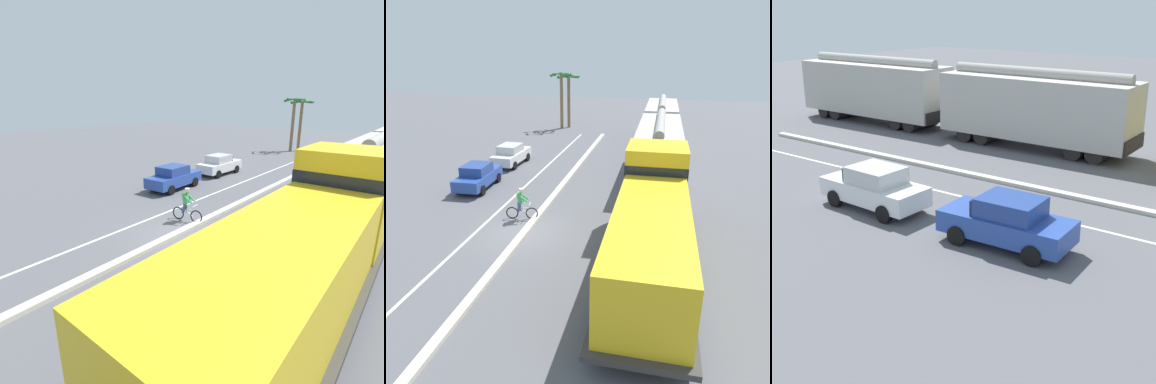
# 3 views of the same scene
# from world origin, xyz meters

# --- Properties ---
(ground_plane) EXTENTS (120.00, 120.00, 0.00)m
(ground_plane) POSITION_xyz_m (0.00, 0.00, 0.00)
(ground_plane) COLOR #56565B
(median_curb) EXTENTS (0.36, 36.00, 0.16)m
(median_curb) POSITION_xyz_m (0.00, 6.00, 0.08)
(median_curb) COLOR beige
(median_curb) RESTS_ON ground
(lane_stripe) EXTENTS (0.14, 36.00, 0.01)m
(lane_stripe) POSITION_xyz_m (-2.40, 6.00, 0.00)
(lane_stripe) COLOR silver
(lane_stripe) RESTS_ON ground
(locomotive) EXTENTS (3.10, 11.61, 4.20)m
(locomotive) POSITION_xyz_m (6.06, -1.52, 1.80)
(locomotive) COLOR gold
(locomotive) RESTS_ON ground
(hopper_car_lead) EXTENTS (2.90, 10.60, 4.18)m
(hopper_car_lead) POSITION_xyz_m (6.06, 10.64, 2.08)
(hopper_car_lead) COLOR #B0AEA6
(hopper_car_lead) RESTS_ON ground
(parked_car_blue) EXTENTS (1.97, 4.27, 1.62)m
(parked_car_blue) POSITION_xyz_m (-5.26, 5.48, 0.82)
(parked_car_blue) COLOR #28479E
(parked_car_blue) RESTS_ON ground
(parked_car_white) EXTENTS (1.96, 4.26, 1.62)m
(parked_car_white) POSITION_xyz_m (-5.28, 11.16, 0.82)
(parked_car_white) COLOR silver
(parked_car_white) RESTS_ON ground
(cyclist) EXTENTS (1.70, 0.52, 1.71)m
(cyclist) POSITION_xyz_m (-0.75, 1.43, 0.82)
(cyclist) COLOR black
(cyclist) RESTS_ON ground
(palm_tree_near) EXTENTS (2.71, 2.78, 6.11)m
(palm_tree_near) POSITION_xyz_m (-4.75, 27.88, 4.66)
(palm_tree_near) COLOR #846647
(palm_tree_near) RESTS_ON ground
(palm_tree_far) EXTENTS (2.67, 2.68, 6.49)m
(palm_tree_far) POSITION_xyz_m (-5.42, 27.18, 4.72)
(palm_tree_far) COLOR #846647
(palm_tree_far) RESTS_ON ground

